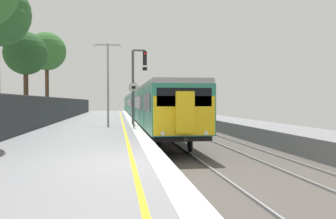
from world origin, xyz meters
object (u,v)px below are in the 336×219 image
(commuter_train_at_platform, at_px, (139,105))
(background_tree_back, at_px, (47,52))
(speed_limit_sign, at_px, (134,99))
(background_tree_right, at_px, (26,55))
(signal_gantry, at_px, (137,78))
(platform_lamp_mid, at_px, (108,77))

(commuter_train_at_platform, bearing_deg, background_tree_back, -141.32)
(speed_limit_sign, bearing_deg, background_tree_right, 140.23)
(signal_gantry, relative_size, background_tree_back, 0.60)
(commuter_train_at_platform, relative_size, background_tree_right, 8.97)
(background_tree_right, bearing_deg, commuter_train_at_platform, 60.56)
(platform_lamp_mid, bearing_deg, signal_gantry, 12.15)
(platform_lamp_mid, bearing_deg, background_tree_right, 149.08)
(signal_gantry, height_order, platform_lamp_mid, platform_lamp_mid)
(signal_gantry, distance_m, speed_limit_sign, 3.64)
(background_tree_right, distance_m, background_tree_back, 9.50)
(background_tree_right, bearing_deg, signal_gantry, -22.00)
(commuter_train_at_platform, bearing_deg, speed_limit_sign, -94.38)
(commuter_train_at_platform, xyz_separation_m, background_tree_right, (-9.84, -17.44, 4.00))
(signal_gantry, distance_m, background_tree_right, 9.22)
(commuter_train_at_platform, height_order, platform_lamp_mid, platform_lamp_mid)
(commuter_train_at_platform, relative_size, background_tree_back, 7.11)
(signal_gantry, distance_m, platform_lamp_mid, 2.05)
(speed_limit_sign, xyz_separation_m, platform_lamp_mid, (-1.64, 2.85, 1.55))
(speed_limit_sign, relative_size, background_tree_right, 0.40)
(commuter_train_at_platform, relative_size, signal_gantry, 11.79)
(commuter_train_at_platform, xyz_separation_m, signal_gantry, (-1.49, -20.82, 2.06))
(commuter_train_at_platform, distance_m, background_tree_back, 14.02)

